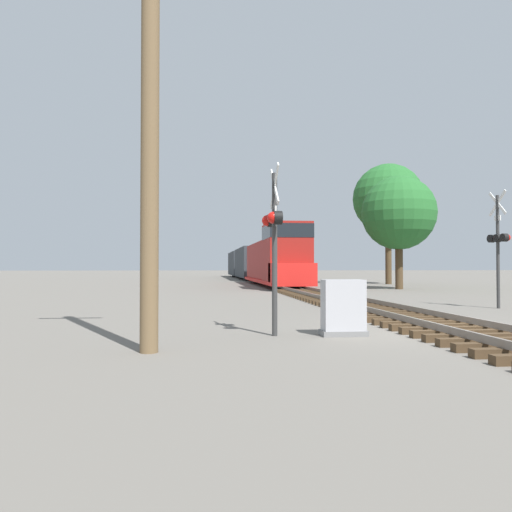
{
  "coord_description": "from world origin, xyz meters",
  "views": [
    {
      "loc": [
        -5.81,
        -11.24,
        1.54
      ],
      "look_at": [
        -3.5,
        9.59,
        1.99
      ],
      "focal_mm": 35.0,
      "sensor_mm": 36.0,
      "label": 1
    }
  ],
  "objects_px": {
    "freight_train": "(253,263)",
    "relay_cabinet": "(343,308)",
    "tree_far_right": "(399,213)",
    "crossing_signal_near": "(273,231)",
    "crossing_signal_far": "(498,241)",
    "tree_mid_background": "(388,199)",
    "utility_pole": "(150,85)"
  },
  "relations": [
    {
      "from": "utility_pole",
      "to": "tree_far_right",
      "type": "bearing_deg",
      "value": 58.72
    },
    {
      "from": "crossing_signal_far",
      "to": "tree_mid_background",
      "type": "bearing_deg",
      "value": -18.71
    },
    {
      "from": "crossing_signal_near",
      "to": "utility_pole",
      "type": "relative_size",
      "value": 0.4
    },
    {
      "from": "crossing_signal_near",
      "to": "tree_far_right",
      "type": "xyz_separation_m",
      "value": [
        11.92,
        21.9,
        2.89
      ]
    },
    {
      "from": "tree_mid_background",
      "to": "tree_far_right",
      "type": "bearing_deg",
      "value": -107.19
    },
    {
      "from": "tree_mid_background",
      "to": "freight_train",
      "type": "bearing_deg",
      "value": 129.62
    },
    {
      "from": "crossing_signal_far",
      "to": "relay_cabinet",
      "type": "xyz_separation_m",
      "value": [
        -7.81,
        -6.47,
        -1.88
      ]
    },
    {
      "from": "crossing_signal_near",
      "to": "relay_cabinet",
      "type": "height_order",
      "value": "crossing_signal_near"
    },
    {
      "from": "utility_pole",
      "to": "crossing_signal_near",
      "type": "bearing_deg",
      "value": 36.73
    },
    {
      "from": "utility_pole",
      "to": "relay_cabinet",
      "type": "bearing_deg",
      "value": 23.25
    },
    {
      "from": "tree_far_right",
      "to": "utility_pole",
      "type": "bearing_deg",
      "value": -121.28
    },
    {
      "from": "freight_train",
      "to": "crossing_signal_near",
      "type": "relative_size",
      "value": 13.58
    },
    {
      "from": "freight_train",
      "to": "tree_far_right",
      "type": "height_order",
      "value": "tree_far_right"
    },
    {
      "from": "utility_pole",
      "to": "tree_mid_background",
      "type": "distance_m",
      "value": 37.73
    },
    {
      "from": "tree_far_right",
      "to": "crossing_signal_near",
      "type": "bearing_deg",
      "value": -118.56
    },
    {
      "from": "freight_train",
      "to": "relay_cabinet",
      "type": "relative_size",
      "value": 41.36
    },
    {
      "from": "freight_train",
      "to": "crossing_signal_far",
      "type": "relative_size",
      "value": 11.84
    },
    {
      "from": "freight_train",
      "to": "crossing_signal_far",
      "type": "xyz_separation_m",
      "value": [
        5.16,
        -38.04,
        0.53
      ]
    },
    {
      "from": "freight_train",
      "to": "tree_mid_background",
      "type": "distance_m",
      "value": 17.65
    },
    {
      "from": "utility_pole",
      "to": "tree_mid_background",
      "type": "xyz_separation_m",
      "value": [
        17.42,
        33.36,
        2.7
      ]
    },
    {
      "from": "crossing_signal_far",
      "to": "tree_mid_background",
      "type": "height_order",
      "value": "tree_mid_background"
    },
    {
      "from": "crossing_signal_near",
      "to": "tree_mid_background",
      "type": "height_order",
      "value": "tree_mid_background"
    },
    {
      "from": "crossing_signal_near",
      "to": "tree_far_right",
      "type": "bearing_deg",
      "value": 148.98
    },
    {
      "from": "freight_train",
      "to": "crossing_signal_far",
      "type": "distance_m",
      "value": 38.39
    },
    {
      "from": "utility_pole",
      "to": "tree_mid_background",
      "type": "height_order",
      "value": "tree_mid_background"
    },
    {
      "from": "relay_cabinet",
      "to": "utility_pole",
      "type": "bearing_deg",
      "value": -156.75
    },
    {
      "from": "freight_train",
      "to": "utility_pole",
      "type": "bearing_deg",
      "value": -98.28
    },
    {
      "from": "crossing_signal_far",
      "to": "tree_mid_background",
      "type": "distance_m",
      "value": 26.22
    },
    {
      "from": "crossing_signal_near",
      "to": "crossing_signal_far",
      "type": "xyz_separation_m",
      "value": [
        9.36,
        6.34,
        0.15
      ]
    },
    {
      "from": "tree_far_right",
      "to": "crossing_signal_far",
      "type": "bearing_deg",
      "value": -99.35
    },
    {
      "from": "relay_cabinet",
      "to": "utility_pole",
      "type": "distance_m",
      "value": 6.13
    },
    {
      "from": "freight_train",
      "to": "relay_cabinet",
      "type": "bearing_deg",
      "value": -93.4
    }
  ]
}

